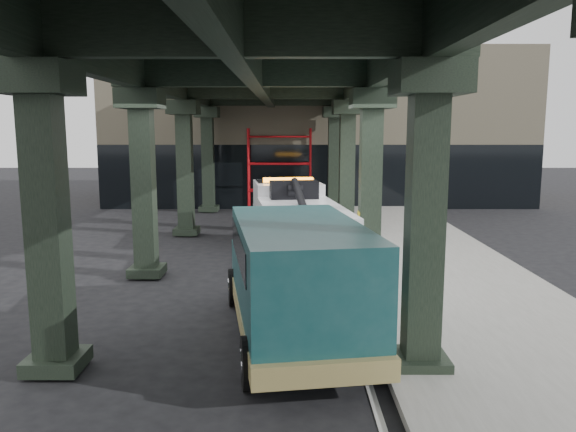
{
  "coord_description": "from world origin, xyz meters",
  "views": [
    {
      "loc": [
        0.43,
        -12.79,
        3.99
      ],
      "look_at": [
        0.42,
        1.86,
        1.7
      ],
      "focal_mm": 35.0,
      "sensor_mm": 36.0,
      "label": 1
    }
  ],
  "objects": [
    {
      "name": "building",
      "position": [
        2.0,
        20.0,
        4.0
      ],
      "size": [
        22.0,
        10.0,
        8.0
      ],
      "primitive_type": "cube",
      "color": "#C6B793",
      "rests_on": "ground"
    },
    {
      "name": "scaffolding",
      "position": [
        0.0,
        14.64,
        2.11
      ],
      "size": [
        3.08,
        0.88,
        4.0
      ],
      "color": "red",
      "rests_on": "ground"
    },
    {
      "name": "tow_truck",
      "position": [
        0.64,
        3.95,
        1.23
      ],
      "size": [
        3.07,
        7.88,
        2.52
      ],
      "rotation": [
        0.0,
        0.0,
        0.13
      ],
      "color": "black",
      "rests_on": "ground"
    },
    {
      "name": "sidewalk",
      "position": [
        4.5,
        2.0,
        0.07
      ],
      "size": [
        5.0,
        40.0,
        0.15
      ],
      "primitive_type": "cube",
      "color": "gray",
      "rests_on": "ground"
    },
    {
      "name": "lane_stripe",
      "position": [
        1.7,
        2.0,
        0.01
      ],
      "size": [
        0.12,
        38.0,
        0.01
      ],
      "primitive_type": "cube",
      "color": "silver",
      "rests_on": "ground"
    },
    {
      "name": "viaduct",
      "position": [
        -0.4,
        2.0,
        5.46
      ],
      "size": [
        7.4,
        32.0,
        6.4
      ],
      "color": "black",
      "rests_on": "ground"
    },
    {
      "name": "ground",
      "position": [
        0.0,
        0.0,
        0.0
      ],
      "size": [
        90.0,
        90.0,
        0.0
      ],
      "primitive_type": "plane",
      "color": "black",
      "rests_on": "ground"
    },
    {
      "name": "towed_van",
      "position": [
        0.57,
        -2.66,
        1.26
      ],
      "size": [
        3.03,
        6.02,
        2.34
      ],
      "rotation": [
        0.0,
        0.0,
        0.15
      ],
      "color": "#113C3F",
      "rests_on": "ground"
    }
  ]
}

